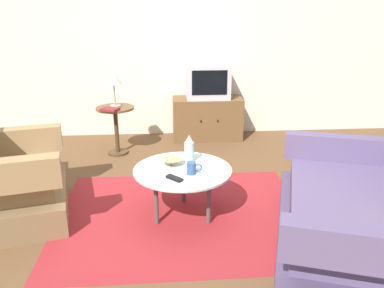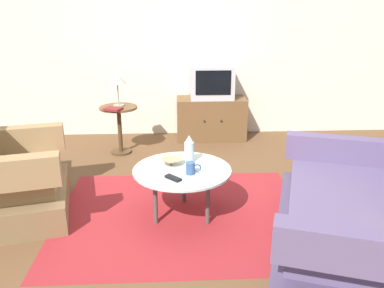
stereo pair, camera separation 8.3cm
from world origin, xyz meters
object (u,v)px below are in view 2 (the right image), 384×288
armchair (6,181)px  couch (363,220)px  tv_remote_dark (173,178)px  television (212,82)px  tv_stand (211,118)px  bowl (171,162)px  coffee_table (182,173)px  mug (191,168)px  book (113,109)px  vase (189,149)px  table_lamp (117,80)px  side_table (119,120)px

armchair → couch: size_ratio=0.59×
couch → tv_remote_dark: size_ratio=13.79×
tv_remote_dark → television: bearing=123.2°
tv_stand → bowl: (-0.53, -1.97, 0.18)m
coffee_table → mug: size_ratio=6.56×
couch → book: couch is taller
vase → mug: 0.26m
table_lamp → book: table_lamp is taller
table_lamp → vase: table_lamp is taller
couch → table_lamp: (-1.91, 2.21, 0.59)m
bowl → television: bearing=74.9°
side_table → television: television is taller
table_lamp → bowl: table_lamp is taller
coffee_table → book: bearing=118.4°
mug → bowl: 0.25m
table_lamp → bowl: 1.65m
armchair → television: size_ratio=1.98×
side_table → bowl: size_ratio=3.24×
side_table → television: 1.31m
tv_stand → bowl: 2.04m
coffee_table → tv_remote_dark: 0.22m
table_lamp → vase: (0.77, -1.41, -0.35)m
couch → television: (-0.77, 2.71, 0.47)m
coffee_table → television: bearing=77.8°
side_table → television: (1.15, 0.52, 0.36)m
book → vase: bearing=-32.7°
armchair → mug: size_ratio=8.99×
couch → tv_stand: (-0.77, 2.71, -0.02)m
coffee_table → mug: mug is taller
side_table → bowl: bearing=-66.9°
coffee_table → tv_remote_dark: bearing=-110.4°
couch → vase: bearing=73.9°
coffee_table → tv_stand: tv_stand is taller
side_table → tv_stand: size_ratio=0.64×
coffee_table → table_lamp: 1.78m
mug → book: bearing=118.8°
table_lamp → side_table: bearing=-109.3°
side_table → tv_remote_dark: 1.85m
tv_remote_dark → book: book is taller
television → mug: size_ratio=4.53×
side_table → bowl: side_table is taller
vase → tv_remote_dark: size_ratio=1.74×
television → vase: (-0.38, -1.91, -0.23)m
tv_stand → tv_remote_dark: (-0.52, -2.25, 0.16)m
television → mug: bearing=-99.9°
armchair → bowl: (1.37, 0.02, 0.13)m
tv_stand → table_lamp: (-1.15, -0.50, 0.61)m
mug → tv_remote_dark: 0.18m
coffee_table → tv_stand: (0.44, 2.06, -0.11)m
armchair → tv_stand: (1.90, 1.98, -0.04)m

